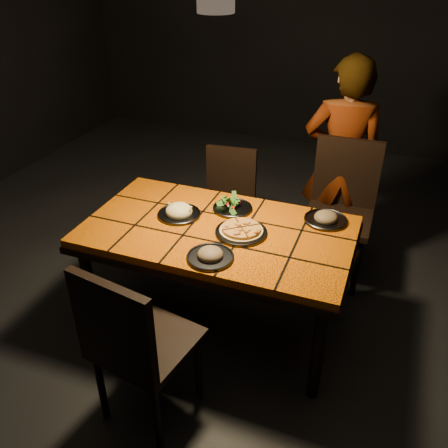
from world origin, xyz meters
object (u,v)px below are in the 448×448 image
(dining_table, at_px, (218,239))
(chair_far_right, at_px, (341,202))
(chair_far_left, at_px, (228,197))
(plate_pizza, at_px, (241,231))
(chair_near, at_px, (133,342))
(plate_pasta, at_px, (179,212))
(diner, at_px, (342,163))

(dining_table, bearing_deg, chair_far_right, 55.42)
(dining_table, relative_size, chair_far_left, 1.84)
(chair_far_right, bearing_deg, dining_table, -125.13)
(dining_table, bearing_deg, plate_pizza, -3.50)
(chair_near, bearing_deg, plate_pasta, -68.95)
(diner, distance_m, plate_pasta, 1.36)
(dining_table, distance_m, chair_near, 0.87)
(chair_far_left, distance_m, diner, 0.90)
(chair_far_left, bearing_deg, plate_pasta, -98.14)
(chair_far_left, bearing_deg, dining_table, -79.14)
(chair_far_left, height_order, diner, diner)
(chair_far_left, xyz_separation_m, plate_pizza, (0.40, -0.84, 0.26))
(diner, bearing_deg, chair_far_right, 95.37)
(dining_table, relative_size, chair_near, 1.62)
(chair_far_right, distance_m, plate_pizza, 1.03)
(diner, bearing_deg, chair_far_left, 10.52)
(chair_far_right, distance_m, diner, 0.31)
(dining_table, xyz_separation_m, chair_near, (-0.10, -0.86, -0.10))
(dining_table, xyz_separation_m, plate_pasta, (-0.28, 0.05, 0.10))
(chair_far_right, bearing_deg, plate_pasta, -137.39)
(chair_near, bearing_deg, diner, -98.51)
(chair_near, relative_size, diner, 0.63)
(chair_far_right, bearing_deg, chair_far_left, -176.43)
(dining_table, height_order, chair_far_right, chair_far_right)
(plate_pizza, height_order, plate_pasta, plate_pasta)
(chair_far_right, xyz_separation_m, plate_pizza, (-0.46, -0.90, 0.17))
(diner, height_order, plate_pizza, diner)
(chair_far_right, xyz_separation_m, diner, (-0.06, 0.23, 0.20))
(chair_far_left, xyz_separation_m, chair_far_right, (0.86, 0.06, 0.09))
(chair_near, distance_m, chair_far_left, 1.70)
(plate_pasta, bearing_deg, diner, 51.90)
(diner, height_order, plate_pasta, diner)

